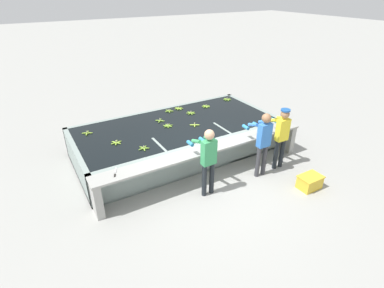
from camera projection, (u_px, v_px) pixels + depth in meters
ground_plane at (212, 181)px, 7.29m from camera, size 80.00×80.00×0.00m
wash_tank at (178, 138)px, 8.45m from camera, size 5.58×2.68×0.83m
work_ledge at (208, 156)px, 7.16m from camera, size 5.58×0.45×0.83m
worker_0 at (208, 157)px, 6.44m from camera, size 0.41×0.71×1.62m
worker_1 at (263, 139)px, 7.10m from camera, size 0.41×0.71×1.66m
worker_2 at (281, 133)px, 7.43m from camera, size 0.42×0.72×1.62m
banana_bunch_floating_0 at (144, 148)px, 7.02m from camera, size 0.27×0.28×0.08m
banana_bunch_floating_1 at (206, 106)px, 9.43m from camera, size 0.28×0.28×0.08m
banana_bunch_floating_2 at (195, 125)px, 8.18m from camera, size 0.26×0.26×0.08m
banana_bunch_floating_3 at (191, 113)px, 8.94m from camera, size 0.28×0.28×0.08m
banana_bunch_floating_4 at (179, 108)px, 9.27m from camera, size 0.28×0.28×0.08m
banana_bunch_floating_5 at (87, 133)px, 7.73m from camera, size 0.27×0.27×0.08m
banana_bunch_floating_6 at (116, 143)px, 7.27m from camera, size 0.28×0.27×0.08m
banana_bunch_floating_7 at (160, 121)px, 8.44m from camera, size 0.23×0.23×0.08m
banana_bunch_floating_8 at (169, 111)px, 9.08m from camera, size 0.27×0.28×0.08m
banana_bunch_floating_9 at (168, 126)px, 8.13m from camera, size 0.28×0.28×0.08m
banana_bunch_floating_10 at (227, 99)px, 10.00m from camera, size 0.27×0.28×0.08m
knife_0 at (280, 126)px, 8.14m from camera, size 0.25×0.28×0.02m
knife_1 at (115, 173)px, 6.09m from camera, size 0.16×0.33×0.02m
crate at (310, 182)px, 6.99m from camera, size 0.55×0.39×0.32m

